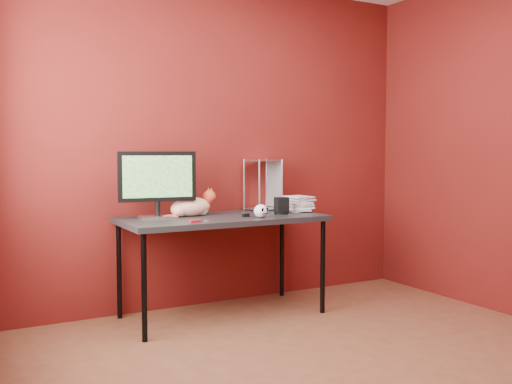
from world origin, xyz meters
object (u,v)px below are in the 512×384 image
monitor (158,181)px  cat (191,206)px  skull_mug (261,211)px  speaker (281,206)px  desk (222,223)px  book_stack (290,126)px

monitor → cat: 0.34m
monitor → skull_mug: monitor is taller
monitor → cat: monitor is taller
skull_mug → speaker: bearing=14.7°
skull_mug → speaker: 0.31m
desk → book_stack: book_stack is taller
skull_mug → speaker: (0.27, 0.15, 0.01)m
cat → speaker: 0.69m
monitor → skull_mug: (0.67, -0.31, -0.22)m
speaker → desk: bearing=174.8°
monitor → book_stack: 1.17m
monitor → speaker: 0.97m
skull_mug → book_stack: book_stack is taller
monitor → cat: bearing=14.9°
monitor → book_stack: book_stack is taller
book_stack → cat: bearing=176.4°
desk → monitor: (-0.47, 0.09, 0.32)m
desk → cat: 0.26m
speaker → book_stack: (0.16, 0.14, 0.62)m
skull_mug → book_stack: size_ratio=0.08×
desk → skull_mug: 0.32m
desk → cat: bearing=148.3°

